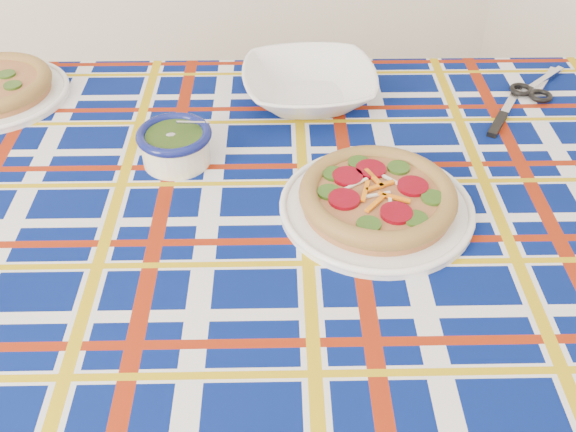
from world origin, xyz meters
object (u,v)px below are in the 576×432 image
object	(u,v)px
serving_bowl	(309,86)
pesto_bowl	(175,143)
main_focaccia_plate	(378,196)
dining_table	(259,236)

from	to	relation	value
serving_bowl	pesto_bowl	bearing A→B (deg)	-154.04
main_focaccia_plate	serving_bowl	xyz separation A→B (m)	(-0.00, 0.41, 0.00)
dining_table	pesto_bowl	bearing A→B (deg)	141.24
serving_bowl	main_focaccia_plate	bearing A→B (deg)	-89.80
dining_table	main_focaccia_plate	xyz separation A→B (m)	(0.20, -0.09, 0.12)
pesto_bowl	serving_bowl	world-z (taller)	pesto_bowl
pesto_bowl	main_focaccia_plate	bearing A→B (deg)	-37.95
main_focaccia_plate	serving_bowl	world-z (taller)	serving_bowl
main_focaccia_plate	pesto_bowl	xyz separation A→B (m)	(-0.32, 0.25, 0.01)
pesto_bowl	dining_table	bearing A→B (deg)	-53.39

